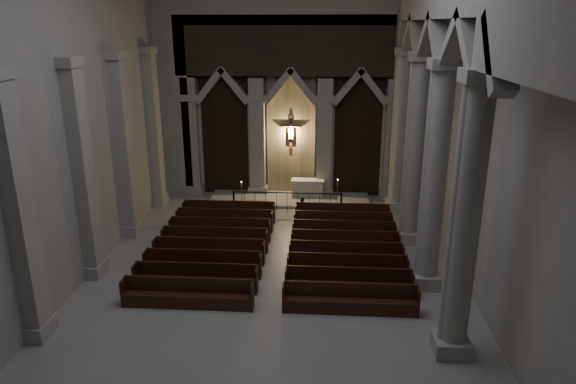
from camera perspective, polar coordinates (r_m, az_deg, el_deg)
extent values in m
plane|color=#989590|center=(17.98, -2.04, -12.04)|extent=(24.00, 24.00, 0.00)
cube|color=#A09D95|center=(27.67, 0.36, 11.84)|extent=(14.00, 0.10, 12.00)
cube|color=#A09D95|center=(17.98, -25.23, 6.69)|extent=(0.10, 24.00, 12.00)
cube|color=#A09D95|center=(16.63, 22.61, 6.23)|extent=(0.10, 24.00, 12.00)
cube|color=#A9A69D|center=(28.47, -10.68, 5.99)|extent=(0.80, 0.50, 6.40)
cube|color=#A9A69D|center=(29.22, -10.35, 0.33)|extent=(1.05, 0.70, 0.50)
cube|color=#A9A69D|center=(28.11, -10.94, 10.28)|extent=(1.00, 0.65, 0.35)
cube|color=#A9A69D|center=(27.80, -3.44, 5.99)|extent=(0.80, 0.50, 6.40)
cube|color=#A9A69D|center=(28.56, -3.33, 0.19)|extent=(1.05, 0.70, 0.50)
cube|color=#A9A69D|center=(27.43, -3.52, 10.38)|extent=(1.00, 0.65, 0.35)
cube|color=#A9A69D|center=(27.58, 4.04, 5.88)|extent=(0.80, 0.50, 6.40)
cube|color=#A9A69D|center=(28.35, 3.91, 0.04)|extent=(1.05, 0.70, 0.50)
cube|color=#A9A69D|center=(27.21, 4.15, 10.31)|extent=(1.00, 0.65, 0.35)
cube|color=#A9A69D|center=(27.83, 11.51, 5.67)|extent=(0.80, 0.50, 6.40)
cube|color=#A9A69D|center=(28.60, 11.14, -0.11)|extent=(1.05, 0.70, 0.50)
cube|color=#A9A69D|center=(27.46, 11.79, 10.05)|extent=(1.00, 0.65, 0.35)
cube|color=black|center=(28.36, -7.00, 6.74)|extent=(2.60, 0.15, 7.00)
cube|color=#978661|center=(27.91, 0.34, 6.70)|extent=(2.60, 0.15, 7.00)
cube|color=black|center=(27.93, 7.78, 6.54)|extent=(2.60, 0.15, 7.00)
cube|color=black|center=(27.03, 0.31, 15.94)|extent=(12.00, 0.50, 3.00)
cube|color=#A9A69D|center=(28.44, -12.41, 8.54)|extent=(1.60, 0.50, 9.00)
cube|color=#A9A69D|center=(27.71, 13.33, 8.23)|extent=(1.60, 0.50, 9.00)
plane|color=#E5A967|center=(27.88, 0.33, 6.69)|extent=(1.50, 0.00, 1.50)
cube|color=#4F311B|center=(27.80, 0.32, 6.65)|extent=(0.13, 0.08, 1.80)
cube|color=#4F311B|center=(27.73, 0.32, 7.36)|extent=(1.10, 0.08, 0.13)
cube|color=tan|center=(27.75, 0.31, 6.52)|extent=(0.26, 0.10, 0.60)
sphere|color=tan|center=(27.67, 0.31, 7.33)|extent=(0.17, 0.17, 0.17)
cylinder|color=tan|center=(27.69, -0.23, 7.28)|extent=(0.45, 0.08, 0.08)
cylinder|color=tan|center=(27.66, 0.86, 7.27)|extent=(0.45, 0.08, 0.08)
cube|color=#A9A69D|center=(26.74, 11.86, -1.45)|extent=(1.00, 1.00, 0.50)
cylinder|color=#A9A69D|center=(25.75, 12.40, 6.44)|extent=(0.70, 0.70, 7.50)
cube|color=#A9A69D|center=(25.28, 13.00, 15.01)|extent=(0.95, 0.95, 0.35)
cube|color=#A9A69D|center=(23.05, 13.16, -4.78)|extent=(1.00, 1.00, 0.50)
cylinder|color=#A9A69D|center=(21.89, 13.85, 4.31)|extent=(0.70, 0.70, 7.50)
cube|color=#A9A69D|center=(21.34, 14.65, 14.39)|extent=(0.95, 0.95, 0.35)
cube|color=#A9A69D|center=(19.48, 14.96, -9.34)|extent=(1.00, 1.00, 0.50)
cylinder|color=#A9A69D|center=(18.10, 15.91, 1.27)|extent=(0.70, 0.70, 7.50)
cube|color=#A9A69D|center=(17.43, 17.02, 13.47)|extent=(0.95, 0.95, 0.35)
cube|color=#A9A69D|center=(16.12, 17.62, -15.86)|extent=(1.00, 1.00, 0.50)
cylinder|color=#A9A69D|center=(14.42, 19.03, -3.35)|extent=(0.70, 0.70, 7.50)
cube|color=#A9A69D|center=(13.57, 20.72, 11.98)|extent=(0.95, 0.95, 0.35)
cube|color=#A9A69D|center=(27.49, 11.93, 8.47)|extent=(0.55, 1.20, 9.20)
cube|color=#A9A69D|center=(27.76, -14.03, -0.87)|extent=(0.60, 1.00, 0.50)
cube|color=#A9A69D|center=(26.81, -14.64, 6.73)|extent=(0.50, 0.80, 7.50)
cube|color=#A9A69D|center=(26.36, -15.32, 14.95)|extent=(0.60, 1.00, 0.35)
cube|color=#A9A69D|center=(24.23, -16.82, -3.94)|extent=(0.60, 1.00, 0.50)
cube|color=#A9A69D|center=(23.14, -17.66, 4.70)|extent=(0.50, 0.80, 7.50)
cube|color=#A9A69D|center=(22.61, -18.61, 14.22)|extent=(0.60, 1.00, 0.35)
cube|color=#A9A69D|center=(20.87, -20.57, -8.01)|extent=(0.60, 1.00, 0.50)
cube|color=#A9A69D|center=(19.59, -21.77, 1.92)|extent=(0.50, 0.80, 7.50)
cube|color=#A9A69D|center=(18.97, -23.15, 13.15)|extent=(0.60, 1.00, 0.35)
cube|color=#A9A69D|center=(17.77, -25.83, -13.51)|extent=(0.60, 1.00, 0.50)
cube|color=#A9A69D|center=(16.25, -27.62, -2.07)|extent=(0.50, 0.80, 7.50)
cube|color=#A9A69D|center=(27.61, 0.16, -0.80)|extent=(8.50, 2.60, 0.15)
cube|color=#BAB3A4|center=(27.86, 2.21, 0.46)|extent=(1.64, 0.64, 0.86)
cube|color=white|center=(27.72, 2.22, 1.35)|extent=(1.77, 0.71, 0.04)
cube|color=black|center=(25.60, -0.09, -0.09)|extent=(5.41, 0.05, 0.05)
cube|color=black|center=(26.07, -6.03, -0.98)|extent=(0.09, 0.09, 1.08)
cube|color=black|center=(25.72, 5.93, -1.25)|extent=(0.09, 0.09, 1.08)
cylinder|color=black|center=(26.00, -4.86, -1.08)|extent=(0.02, 0.02, 1.00)
cylinder|color=black|center=(25.92, -3.67, -1.11)|extent=(0.02, 0.02, 1.00)
cylinder|color=black|center=(25.86, -2.48, -1.14)|extent=(0.02, 0.02, 1.00)
cylinder|color=black|center=(25.81, -1.29, -1.16)|extent=(0.02, 0.02, 1.00)
cylinder|color=black|center=(25.77, -0.09, -1.19)|extent=(0.02, 0.02, 1.00)
cylinder|color=black|center=(25.74, 1.11, -1.22)|extent=(0.02, 0.02, 1.00)
cylinder|color=black|center=(25.72, 2.32, -1.24)|extent=(0.02, 0.02, 1.00)
cylinder|color=black|center=(25.71, 3.52, -1.27)|extent=(0.02, 0.02, 1.00)
cylinder|color=black|center=(25.72, 4.73, -1.29)|extent=(0.02, 0.02, 1.00)
cylinder|color=olive|center=(26.61, -5.12, -1.73)|extent=(0.24, 0.24, 0.05)
cylinder|color=olive|center=(26.42, -5.15, -0.55)|extent=(0.04, 0.04, 1.16)
cylinder|color=olive|center=(26.24, -5.19, 0.66)|extent=(0.12, 0.12, 0.02)
cylinder|color=beige|center=(26.21, -5.20, 0.88)|extent=(0.05, 0.05, 0.20)
sphere|color=#EDAF53|center=(26.17, -5.20, 1.13)|extent=(0.04, 0.04, 0.04)
cylinder|color=olive|center=(26.53, 5.43, -1.80)|extent=(0.27, 0.27, 0.06)
cylinder|color=olive|center=(26.32, 5.47, -0.49)|extent=(0.04, 0.04, 1.28)
cylinder|color=olive|center=(26.12, 5.52, 0.85)|extent=(0.13, 0.13, 0.02)
cylinder|color=beige|center=(26.09, 5.52, 1.09)|extent=(0.05, 0.05, 0.22)
sphere|color=#EDAF53|center=(26.05, 5.53, 1.37)|extent=(0.05, 0.05, 0.05)
cube|color=black|center=(24.83, -6.55, -2.75)|extent=(4.37, 0.42, 0.47)
cube|color=black|center=(24.84, -6.52, -1.52)|extent=(4.37, 0.07, 0.52)
cube|color=black|center=(25.23, -11.47, -2.10)|extent=(0.06, 0.47, 0.94)
cube|color=black|center=(24.46, -1.53, -2.37)|extent=(0.06, 0.47, 0.94)
cube|color=black|center=(24.47, 6.01, -3.05)|extent=(4.37, 0.42, 0.47)
cube|color=black|center=(24.48, 6.03, -1.81)|extent=(4.37, 0.07, 0.52)
cube|color=black|center=(24.39, 0.88, -2.43)|extent=(0.06, 0.47, 0.94)
cube|color=black|center=(24.58, 11.12, -2.62)|extent=(0.06, 0.47, 0.94)
cube|color=black|center=(23.80, -7.03, -3.71)|extent=(4.37, 0.42, 0.47)
cube|color=black|center=(23.81, -6.99, -2.43)|extent=(4.37, 0.07, 0.52)
cube|color=black|center=(24.21, -12.14, -3.01)|extent=(0.06, 0.47, 0.94)
cube|color=black|center=(23.41, -1.78, -3.34)|extent=(0.06, 0.47, 0.94)
cube|color=black|center=(23.42, 6.10, -4.04)|extent=(4.37, 0.42, 0.47)
cube|color=black|center=(23.43, 6.12, -2.74)|extent=(4.37, 0.07, 0.52)
cube|color=black|center=(23.34, 0.74, -3.40)|extent=(0.06, 0.47, 0.94)
cube|color=black|center=(23.54, 11.45, -3.59)|extent=(0.06, 0.47, 0.94)
cube|color=black|center=(22.78, -7.55, -4.76)|extent=(4.37, 0.42, 0.47)
cube|color=black|center=(22.78, -7.50, -3.42)|extent=(4.37, 0.07, 0.52)
cube|color=black|center=(23.21, -12.88, -4.01)|extent=(0.06, 0.47, 0.94)
cube|color=black|center=(22.38, -2.06, -4.39)|extent=(0.06, 0.47, 0.94)
cube|color=black|center=(22.39, 6.20, -5.13)|extent=(4.37, 0.42, 0.47)
cube|color=black|center=(22.38, 6.22, -3.77)|extent=(4.37, 0.07, 0.52)
cube|color=black|center=(22.30, 0.58, -4.46)|extent=(0.06, 0.47, 0.94)
cube|color=black|center=(22.50, 11.80, -4.65)|extent=(0.06, 0.47, 0.94)
cube|color=black|center=(21.77, -8.11, -5.90)|extent=(4.37, 0.42, 0.47)
cube|color=black|center=(21.75, -8.07, -4.50)|extent=(4.37, 0.07, 0.52)
cube|color=black|center=(22.22, -13.69, -5.09)|extent=(0.06, 0.47, 0.94)
cube|color=black|center=(21.35, -2.36, -5.54)|extent=(0.06, 0.47, 0.94)
cube|color=black|center=(21.36, 6.31, -6.32)|extent=(4.37, 0.42, 0.47)
cube|color=black|center=(21.34, 6.33, -4.89)|extent=(4.37, 0.07, 0.52)
cube|color=black|center=(21.27, 0.41, -5.62)|extent=(0.06, 0.47, 0.94)
cube|color=black|center=(21.48, 12.19, -5.81)|extent=(0.06, 0.47, 0.94)
cube|color=black|center=(20.77, -8.74, -7.16)|extent=(4.37, 0.42, 0.47)
cube|color=black|center=(20.74, -8.69, -5.69)|extent=(4.37, 0.07, 0.52)
cube|color=black|center=(21.24, -14.57, -6.27)|extent=(0.06, 0.47, 0.94)
cube|color=black|center=(20.33, -2.70, -6.82)|extent=(0.06, 0.47, 0.94)
cube|color=black|center=(20.34, 6.43, -7.63)|extent=(4.37, 0.42, 0.47)
cube|color=black|center=(20.31, 6.45, -6.14)|extent=(4.37, 0.07, 0.52)
cube|color=black|center=(20.24, 0.22, -6.91)|extent=(0.06, 0.47, 0.94)
cube|color=black|center=(20.47, 12.62, -7.09)|extent=(0.06, 0.47, 0.94)
cube|color=black|center=(19.79, -9.43, -8.54)|extent=(4.37, 0.42, 0.47)
cube|color=black|center=(19.75, -9.38, -7.01)|extent=(4.37, 0.07, 0.52)
cube|color=black|center=(20.28, -15.54, -7.57)|extent=(0.06, 0.47, 0.94)
cube|color=black|center=(19.32, -3.08, -8.22)|extent=(0.06, 0.47, 0.94)
cube|color=black|center=(19.33, 6.56, -9.08)|extent=(4.37, 0.42, 0.47)
cube|color=black|center=(19.29, 6.59, -7.51)|extent=(4.37, 0.07, 0.52)
cube|color=black|center=(19.23, 0.00, -8.32)|extent=(0.06, 0.47, 0.94)
cube|color=black|center=(19.47, 13.10, -8.49)|extent=(0.06, 0.47, 0.94)
cube|color=black|center=(18.82, -10.20, -10.07)|extent=(4.37, 0.42, 0.47)
cube|color=black|center=(18.76, -10.14, -8.45)|extent=(4.37, 0.07, 0.52)
cube|color=black|center=(19.34, -16.62, -8.99)|extent=(0.06, 0.47, 0.94)
cube|color=black|center=(18.32, -3.49, -9.78)|extent=(0.06, 0.47, 0.94)
cube|color=black|center=(18.34, 6.71, -10.69)|extent=(4.37, 0.42, 0.47)
cube|color=black|center=(18.28, 6.74, -9.03)|extent=(4.37, 0.07, 0.52)
cube|color=black|center=(18.23, -0.23, -9.90)|extent=(0.06, 0.47, 0.94)
cube|color=black|center=(18.48, 13.63, -10.05)|extent=(0.06, 0.47, 0.94)
cube|color=black|center=(17.87, -11.06, -11.75)|extent=(4.37, 0.42, 0.47)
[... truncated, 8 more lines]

